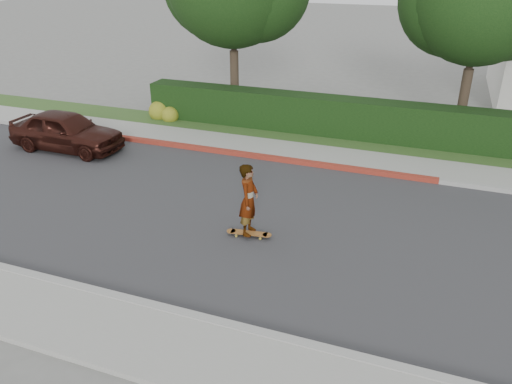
# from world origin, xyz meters

# --- Properties ---
(ground) EXTENTS (120.00, 120.00, 0.00)m
(ground) POSITION_xyz_m (0.00, 0.00, 0.00)
(ground) COLOR slate
(ground) RESTS_ON ground
(road) EXTENTS (60.00, 8.00, 0.01)m
(road) POSITION_xyz_m (0.00, 0.00, 0.01)
(road) COLOR #2D2D30
(road) RESTS_ON ground
(curb_near) EXTENTS (60.00, 0.20, 0.15)m
(curb_near) POSITION_xyz_m (0.00, -4.10, 0.07)
(curb_near) COLOR #9E9E99
(curb_near) RESTS_ON ground
(curb_far) EXTENTS (60.00, 0.20, 0.15)m
(curb_far) POSITION_xyz_m (0.00, 4.10, 0.07)
(curb_far) COLOR #9E9E99
(curb_far) RESTS_ON ground
(curb_red_section) EXTENTS (12.00, 0.21, 0.15)m
(curb_red_section) POSITION_xyz_m (-5.00, 4.10, 0.08)
(curb_red_section) COLOR maroon
(curb_red_section) RESTS_ON ground
(sidewalk_far) EXTENTS (60.00, 1.60, 0.12)m
(sidewalk_far) POSITION_xyz_m (0.00, 5.00, 0.06)
(sidewalk_far) COLOR gray
(sidewalk_far) RESTS_ON ground
(planting_strip) EXTENTS (60.00, 1.60, 0.10)m
(planting_strip) POSITION_xyz_m (0.00, 6.60, 0.05)
(planting_strip) COLOR #2D4C1E
(planting_strip) RESTS_ON ground
(hedge) EXTENTS (15.00, 1.00, 1.50)m
(hedge) POSITION_xyz_m (-3.00, 7.20, 0.75)
(hedge) COLOR black
(hedge) RESTS_ON ground
(flowering_shrub) EXTENTS (1.40, 1.00, 0.90)m
(flowering_shrub) POSITION_xyz_m (-10.01, 6.74, 0.33)
(flowering_shrub) COLOR #2D4C19
(flowering_shrub) RESTS_ON ground
(skateboard) EXTENTS (1.15, 0.38, 0.10)m
(skateboard) POSITION_xyz_m (-3.29, -0.83, 0.10)
(skateboard) COLOR gold
(skateboard) RESTS_ON ground
(skateboarder) EXTENTS (0.47, 0.69, 1.82)m
(skateboarder) POSITION_xyz_m (-3.29, -0.83, 1.02)
(skateboarder) COLOR white
(skateboarder) RESTS_ON skateboard
(car_maroon) EXTENTS (4.08, 1.65, 1.39)m
(car_maroon) POSITION_xyz_m (-11.45, 2.59, 0.69)
(car_maroon) COLOR #361711
(car_maroon) RESTS_ON ground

